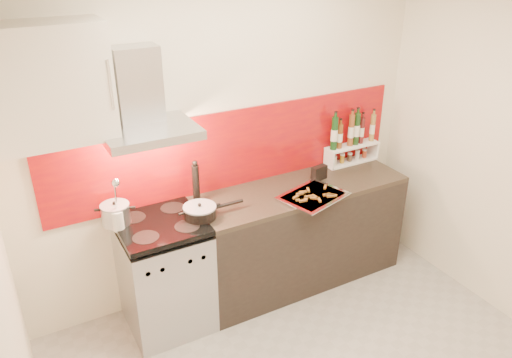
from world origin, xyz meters
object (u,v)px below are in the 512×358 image
range_stove (165,276)px  baking_tray (313,196)px  saute_pan (201,211)px  pepper_mill (196,183)px  counter (299,233)px  stock_pot (116,214)px

range_stove → baking_tray: baking_tray is taller
saute_pan → pepper_mill: size_ratio=1.33×
counter → stock_pot: 1.57m
saute_pan → pepper_mill: (0.06, 0.23, 0.12)m
counter → baking_tray: size_ratio=3.13×
range_stove → counter: bearing=0.2°
range_stove → stock_pot: size_ratio=4.48×
pepper_mill → baking_tray: size_ratio=0.61×
range_stove → stock_pot: 0.62m
stock_pot → saute_pan: 0.60m
counter → saute_pan: (-0.91, -0.07, 0.50)m
range_stove → pepper_mill: bearing=24.6°
stock_pot → counter: bearing=-4.9°
range_stove → baking_tray: bearing=-9.9°
counter → saute_pan: size_ratio=3.85×
stock_pot → pepper_mill: pepper_mill is taller
counter → pepper_mill: size_ratio=5.11×
baking_tray → pepper_mill: bearing=156.1°
saute_pan → baking_tray: size_ratio=0.81×
saute_pan → pepper_mill: bearing=74.8°
counter → baking_tray: baking_tray is taller
counter → pepper_mill: bearing=169.6°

